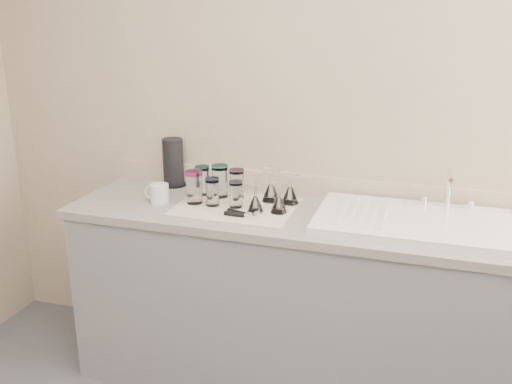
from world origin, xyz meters
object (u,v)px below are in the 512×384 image
(tumbler_teal, at_px, (202,180))
(goblet_back_right, at_px, (290,193))
(paper_towel_roll, at_px, (173,163))
(tumbler_blue, at_px, (212,192))
(sink_unit, at_px, (413,221))
(goblet_front_left, at_px, (255,202))
(tumbler_cyan, at_px, (220,181))
(white_mug, at_px, (159,194))
(can_opener, at_px, (242,214))
(tumbler_purple, at_px, (237,183))
(tumbler_magenta, at_px, (194,187))
(goblet_front_right, at_px, (279,203))
(goblet_back_left, at_px, (271,190))
(tumbler_lavender, at_px, (236,194))

(tumbler_teal, distance_m, goblet_back_right, 0.45)
(goblet_back_right, bearing_deg, tumbler_teal, 179.88)
(paper_towel_roll, bearing_deg, tumbler_blue, -38.74)
(goblet_back_right, xyz_separation_m, paper_towel_roll, (-0.66, 0.12, 0.06))
(sink_unit, height_order, goblet_front_left, sink_unit)
(tumbler_cyan, relative_size, paper_towel_roll, 0.64)
(sink_unit, relative_size, goblet_back_right, 5.47)
(goblet_front_left, bearing_deg, white_mug, -179.80)
(tumbler_blue, bearing_deg, tumbler_teal, 127.89)
(tumbler_teal, height_order, white_mug, tumbler_teal)
(tumbler_cyan, height_order, can_opener, tumbler_cyan)
(can_opener, bearing_deg, tumbler_blue, 150.73)
(tumbler_blue, bearing_deg, tumbler_purple, 63.62)
(goblet_front_left, bearing_deg, tumbler_blue, 174.60)
(tumbler_magenta, bearing_deg, tumbler_cyan, 57.87)
(tumbler_cyan, xyz_separation_m, goblet_front_right, (0.34, -0.13, -0.03))
(tumbler_teal, height_order, tumbler_cyan, tumbler_cyan)
(paper_towel_roll, bearing_deg, goblet_back_left, -11.32)
(tumbler_teal, bearing_deg, paper_towel_roll, 150.99)
(goblet_front_left, height_order, goblet_front_right, goblet_front_right)
(tumbler_teal, distance_m, goblet_front_left, 0.37)
(tumbler_blue, bearing_deg, goblet_back_right, 22.49)
(tumbler_cyan, distance_m, white_mug, 0.30)
(goblet_back_left, xyz_separation_m, goblet_back_right, (0.10, -0.01, -0.00))
(tumbler_lavender, height_order, goblet_front_left, goblet_front_left)
(tumbler_magenta, bearing_deg, goblet_back_right, 17.36)
(tumbler_teal, bearing_deg, tumbler_cyan, -5.23)
(tumbler_purple, distance_m, tumbler_lavender, 0.14)
(paper_towel_roll, bearing_deg, sink_unit, -10.22)
(goblet_back_left, distance_m, can_opener, 0.26)
(goblet_back_left, bearing_deg, tumbler_magenta, -157.19)
(tumbler_cyan, xyz_separation_m, tumbler_purple, (0.08, 0.01, -0.01))
(goblet_back_left, relative_size, white_mug, 1.24)
(goblet_front_left, bearing_deg, goblet_back_right, 53.00)
(goblet_front_left, distance_m, can_opener, 0.10)
(white_mug, bearing_deg, paper_towel_roll, 101.24)
(tumbler_teal, height_order, goblet_front_right, tumbler_teal)
(tumbler_lavender, height_order, white_mug, tumbler_lavender)
(tumbler_teal, relative_size, goblet_back_left, 0.91)
(sink_unit, bearing_deg, tumbler_cyan, 174.13)
(tumbler_purple, distance_m, tumbler_magenta, 0.21)
(goblet_back_right, relative_size, goblet_front_right, 1.08)
(sink_unit, bearing_deg, goblet_back_left, 170.72)
(tumbler_cyan, bearing_deg, goblet_back_right, 1.27)
(sink_unit, xyz_separation_m, goblet_front_left, (-0.69, -0.06, 0.03))
(paper_towel_roll, bearing_deg, white_mug, -78.76)
(goblet_back_left, bearing_deg, tumbler_teal, -179.13)
(can_opener, bearing_deg, paper_towel_roll, 144.43)
(tumbler_blue, xyz_separation_m, goblet_front_left, (0.22, -0.02, -0.02))
(tumbler_cyan, xyz_separation_m, tumbler_magenta, (-0.08, -0.13, -0.00))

